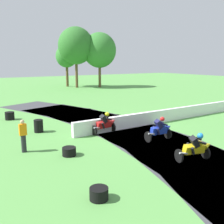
{
  "coord_description": "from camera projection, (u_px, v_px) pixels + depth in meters",
  "views": [
    {
      "loc": [
        -9.42,
        -13.4,
        4.41
      ],
      "look_at": [
        -0.06,
        1.39,
        0.9
      ],
      "focal_mm": 40.86,
      "sensor_mm": 36.0,
      "label": 1
    }
  ],
  "objects": [
    {
      "name": "tree_far_right",
      "position": [
        100.0,
        50.0,
        42.75
      ],
      "size": [
        5.57,
        5.57,
        9.12
      ],
      "color": "brown",
      "rests_on": "ground"
    },
    {
      "name": "tire_stack_far",
      "position": [
        10.0,
        116.0,
        19.45
      ],
      "size": [
        0.68,
        0.68,
        0.6
      ],
      "color": "black",
      "rests_on": "ground"
    },
    {
      "name": "tire_stack_mid_a",
      "position": [
        69.0,
        151.0,
        12.07
      ],
      "size": [
        0.65,
        0.65,
        0.4
      ],
      "color": "black",
      "rests_on": "ground"
    },
    {
      "name": "track_marshal",
      "position": [
        23.0,
        136.0,
        12.42
      ],
      "size": [
        0.34,
        0.24,
        1.63
      ],
      "color": "#232328",
      "rests_on": "ground"
    },
    {
      "name": "motorcycle_chase_blue",
      "position": [
        160.0,
        129.0,
        14.27
      ],
      "size": [
        1.7,
        0.78,
        1.42
      ],
      "color": "black",
      "rests_on": "ground"
    },
    {
      "name": "tree_far_left",
      "position": [
        67.0,
        56.0,
        43.9
      ],
      "size": [
        3.69,
        3.69,
        7.18
      ],
      "color": "brown",
      "rests_on": "ground"
    },
    {
      "name": "motorcycle_trailing_red",
      "position": [
        105.0,
        123.0,
        15.66
      ],
      "size": [
        1.68,
        0.82,
        1.43
      ],
      "color": "black",
      "rests_on": "ground"
    },
    {
      "name": "track_asphalt",
      "position": [
        113.0,
        130.0,
        16.45
      ],
      "size": [
        8.33,
        29.7,
        0.01
      ],
      "color": "#3D3D42",
      "rests_on": "ground"
    },
    {
      "name": "tire_stack_near",
      "position": [
        99.0,
        194.0,
        8.23
      ],
      "size": [
        0.62,
        0.62,
        0.4
      ],
      "color": "black",
      "rests_on": "ground"
    },
    {
      "name": "ground_plane",
      "position": [
        124.0,
        129.0,
        16.91
      ],
      "size": [
        120.0,
        120.0,
        0.0
      ],
      "primitive_type": "plane",
      "color": "#569947"
    },
    {
      "name": "tree_mid_rise",
      "position": [
        76.0,
        46.0,
        41.74
      ],
      "size": [
        5.78,
        5.78,
        9.92
      ],
      "color": "brown",
      "rests_on": "ground"
    },
    {
      "name": "motorcycle_lead_yellow",
      "position": [
        196.0,
        147.0,
        11.32
      ],
      "size": [
        1.7,
        1.09,
        1.43
      ],
      "color": "black",
      "rests_on": "ground"
    },
    {
      "name": "tire_stack_mid_b",
      "position": [
        39.0,
        126.0,
        16.02
      ],
      "size": [
        0.57,
        0.57,
        0.8
      ],
      "color": "black",
      "rests_on": "ground"
    },
    {
      "name": "safety_barrier",
      "position": [
        178.0,
        113.0,
        19.62
      ],
      "size": [
        17.81,
        0.62,
        0.9
      ],
      "primitive_type": "cube",
      "rotation": [
        0.0,
        0.0,
        -1.55
      ],
      "color": "white",
      "rests_on": "ground"
    }
  ]
}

